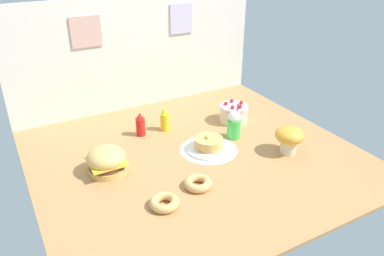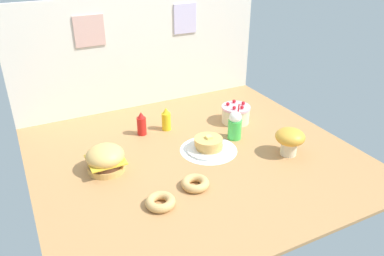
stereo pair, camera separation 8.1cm
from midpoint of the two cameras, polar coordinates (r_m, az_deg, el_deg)
name	(u,v)px [view 2 (the right image)]	position (r m, az deg, el deg)	size (l,w,h in m)	color
ground_plane	(195,156)	(2.56, 1.35, -4.23)	(2.07, 1.91, 0.02)	#B27F4C
back_wall	(141,52)	(3.17, -6.82, 11.19)	(2.07, 0.04, 0.91)	silver
doily_mat	(209,150)	(2.61, 3.37, -3.28)	(0.39, 0.39, 0.00)	white
burger	(105,159)	(2.40, -11.86, -4.55)	(0.24, 0.24, 0.17)	#DBA859
pancake_stack	(209,145)	(2.59, 3.39, -2.52)	(0.30, 0.30, 0.11)	white
layer_cake	(236,114)	(2.98, 7.31, 2.11)	(0.22, 0.22, 0.16)	beige
ketchup_bottle	(142,124)	(2.79, -6.72, 0.58)	(0.07, 0.07, 0.18)	red
mustard_bottle	(166,120)	(2.84, -3.06, 1.26)	(0.07, 0.07, 0.18)	yellow
cream_soda_cup	(235,125)	(2.73, 7.27, 0.42)	(0.10, 0.10, 0.27)	green
donut_pink_glaze	(160,202)	(2.10, -3.62, -10.94)	(0.17, 0.17, 0.05)	tan
donut_chocolate	(195,183)	(2.24, 1.53, -8.24)	(0.17, 0.17, 0.05)	tan
mushroom_stool	(290,139)	(2.59, 15.29, -1.60)	(0.20, 0.20, 0.19)	beige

